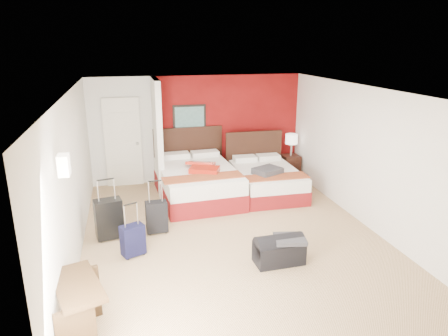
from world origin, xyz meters
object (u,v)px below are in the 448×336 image
object	(u,v)px
bed_right	(267,182)
desk	(80,312)
bed_left	(197,183)
suitcase_black	(109,220)
red_suitcase_open	(203,167)
nightstand	(290,166)
suitcase_navy	(133,242)
duffel_bag	(279,252)
suitcase_charcoal	(157,218)
table_lamp	(291,145)

from	to	relation	value
bed_right	desk	size ratio (longest dim) A/B	2.09
bed_left	suitcase_black	world-z (taller)	suitcase_black
red_suitcase_open	nightstand	xyz separation A→B (m)	(2.39, 0.96, -0.44)
bed_left	suitcase_black	size ratio (longest dim) A/B	3.32
suitcase_navy	duffel_bag	size ratio (longest dim) A/B	0.66
bed_left	desk	bearing A→B (deg)	-119.77
bed_left	suitcase_charcoal	distance (m)	1.80
bed_right	nightstand	world-z (taller)	bed_right
bed_left	suitcase_black	bearing A→B (deg)	-142.55
table_lamp	suitcase_navy	bearing A→B (deg)	-141.56
duffel_bag	bed_left	bearing A→B (deg)	101.46
suitcase_charcoal	nightstand	bearing A→B (deg)	32.05
bed_right	suitcase_navy	size ratio (longest dim) A/B	3.83
suitcase_black	duffel_bag	xyz separation A→B (m)	(2.52, -1.45, -0.15)
red_suitcase_open	duffel_bag	world-z (taller)	red_suitcase_open
bed_left	suitcase_charcoal	size ratio (longest dim) A/B	4.09
nightstand	bed_right	bearing A→B (deg)	-136.60
bed_right	desk	bearing A→B (deg)	-131.25
bed_right	red_suitcase_open	size ratio (longest dim) A/B	2.32
bed_right	desk	world-z (taller)	desk
suitcase_charcoal	duffel_bag	distance (m)	2.27
suitcase_black	desk	world-z (taller)	desk
bed_left	suitcase_navy	size ratio (longest dim) A/B	4.58
suitcase_navy	duffel_bag	world-z (taller)	suitcase_navy
bed_left	red_suitcase_open	distance (m)	0.41
nightstand	table_lamp	world-z (taller)	table_lamp
bed_left	bed_right	xyz separation A→B (m)	(1.53, -0.11, -0.06)
suitcase_black	duffel_bag	world-z (taller)	suitcase_black
nightstand	suitcase_charcoal	size ratio (longest dim) A/B	1.02
bed_left	table_lamp	world-z (taller)	table_lamp
bed_right	suitcase_navy	bearing A→B (deg)	-143.36
bed_right	duffel_bag	distance (m)	3.00
suitcase_charcoal	desk	size ratio (longest dim) A/B	0.61
suitcase_navy	nightstand	bearing A→B (deg)	15.33
red_suitcase_open	suitcase_black	size ratio (longest dim) A/B	1.19
duffel_bag	suitcase_black	bearing A→B (deg)	148.01
suitcase_black	desk	xyz separation A→B (m)	(-0.25, -2.54, 0.03)
bed_right	suitcase_black	xyz separation A→B (m)	(-3.33, -1.43, 0.06)
nightstand	table_lamp	bearing A→B (deg)	0.00
nightstand	suitcase_black	xyz separation A→B (m)	(-4.29, -2.40, 0.06)
bed_right	duffel_bag	bearing A→B (deg)	-105.01
bed_right	suitcase_black	world-z (taller)	suitcase_black
nightstand	suitcase_navy	bearing A→B (deg)	-143.62
nightstand	desk	distance (m)	6.71
red_suitcase_open	duffel_bag	size ratio (longest dim) A/B	1.09
table_lamp	suitcase_black	bearing A→B (deg)	-150.76
nightstand	bed_left	bearing A→B (deg)	-162.97
table_lamp	desk	size ratio (longest dim) A/B	0.59
table_lamp	suitcase_black	world-z (taller)	table_lamp
bed_right	desk	xyz separation A→B (m)	(-3.58, -3.97, 0.09)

